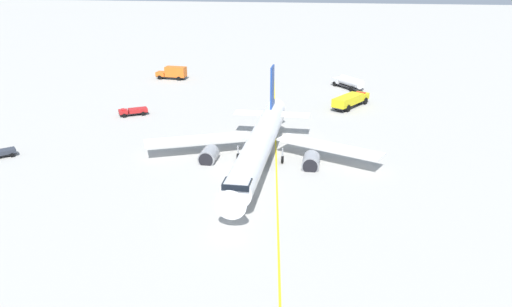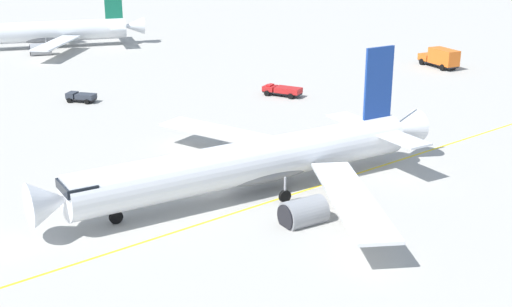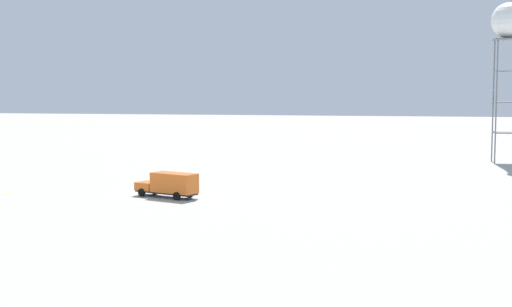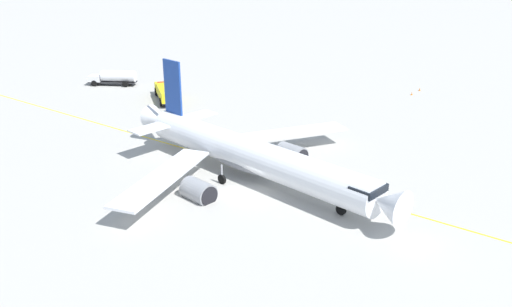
{
  "view_description": "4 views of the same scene",
  "coord_description": "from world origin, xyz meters",
  "px_view_note": "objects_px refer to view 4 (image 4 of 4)",
  "views": [
    {
      "loc": [
        12.59,
        -65.45,
        27.63
      ],
      "look_at": [
        3.14,
        -0.31,
        2.76
      ],
      "focal_mm": 36.12,
      "sensor_mm": 36.0,
      "label": 1
    },
    {
      "loc": [
        51.3,
        -27.47,
        23.21
      ],
      "look_at": [
        -0.56,
        5.1,
        2.06
      ],
      "focal_mm": 48.83,
      "sensor_mm": 36.0,
      "label": 2
    },
    {
      "loc": [
        -35.81,
        32.09,
        14.04
      ],
      "look_at": [
        -22.32,
        -42.76,
        6.98
      ],
      "focal_mm": 52.9,
      "sensor_mm": 36.0,
      "label": 3
    },
    {
      "loc": [
        -36.79,
        -35.87,
        24.67
      ],
      "look_at": [
        1.4,
        -0.05,
        4.2
      ],
      "focal_mm": 37.28,
      "sensor_mm": 36.0,
      "label": 4
    }
  ],
  "objects_px": {
    "fire_tender_truck": "(166,92)",
    "safety_cone_near": "(412,93)",
    "fuel_tanker_truck": "(114,77)",
    "safety_cone_mid": "(420,89)",
    "airliner_main": "(249,156)"
  },
  "relations": [
    {
      "from": "fire_tender_truck",
      "to": "fuel_tanker_truck",
      "type": "relative_size",
      "value": 1.23
    },
    {
      "from": "airliner_main",
      "to": "fire_tender_truck",
      "type": "relative_size",
      "value": 3.64
    },
    {
      "from": "fuel_tanker_truck",
      "to": "safety_cone_near",
      "type": "height_order",
      "value": "fuel_tanker_truck"
    },
    {
      "from": "fuel_tanker_truck",
      "to": "fire_tender_truck",
      "type": "bearing_deg",
      "value": 142.65
    },
    {
      "from": "fuel_tanker_truck",
      "to": "safety_cone_mid",
      "type": "bearing_deg",
      "value": -178.33
    },
    {
      "from": "fire_tender_truck",
      "to": "safety_cone_mid",
      "type": "bearing_deg",
      "value": -98.03
    },
    {
      "from": "safety_cone_near",
      "to": "safety_cone_mid",
      "type": "relative_size",
      "value": 1.0
    },
    {
      "from": "fire_tender_truck",
      "to": "safety_cone_mid",
      "type": "distance_m",
      "value": 45.79
    },
    {
      "from": "fire_tender_truck",
      "to": "safety_cone_near",
      "type": "bearing_deg",
      "value": -101.46
    },
    {
      "from": "fuel_tanker_truck",
      "to": "safety_cone_mid",
      "type": "height_order",
      "value": "fuel_tanker_truck"
    },
    {
      "from": "safety_cone_mid",
      "to": "fuel_tanker_truck",
      "type": "bearing_deg",
      "value": 128.95
    },
    {
      "from": "fire_tender_truck",
      "to": "fuel_tanker_truck",
      "type": "bearing_deg",
      "value": 30.31
    },
    {
      "from": "fire_tender_truck",
      "to": "safety_cone_near",
      "type": "distance_m",
      "value": 43.2
    },
    {
      "from": "airliner_main",
      "to": "fuel_tanker_truck",
      "type": "distance_m",
      "value": 50.69
    },
    {
      "from": "airliner_main",
      "to": "fuel_tanker_truck",
      "type": "xyz_separation_m",
      "value": [
        13.77,
        48.77,
        -1.14
      ]
    }
  ]
}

